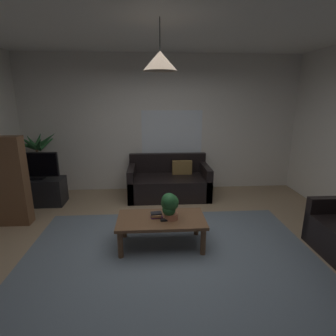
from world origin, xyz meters
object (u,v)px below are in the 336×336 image
Objects in this scene: bookshelf_corner at (2,181)px; potted_palm_corner at (39,165)px; book_on_table_2 at (156,213)px; pendant_lamp at (160,61)px; coffee_table at (161,222)px; couch_under_window at (169,183)px; book_on_table_1 at (156,215)px; tv_stand at (40,191)px; tv at (36,166)px; potted_plant_on_table at (170,205)px; remote_on_table_0 at (167,220)px; book_on_table_0 at (157,217)px.

potted_palm_corner is at bearing 87.76° from bookshelf_corner.
book_on_table_2 is 2.47m from bookshelf_corner.
pendant_lamp is (2.35, -2.01, 1.70)m from potted_palm_corner.
potted_palm_corner is (-2.35, 2.01, 0.30)m from coffee_table.
couch_under_window is at bearing 82.86° from coffee_table.
couch_under_window is 2.86m from bookshelf_corner.
pendant_lamp reaches higher than book_on_table_1.
bookshelf_corner is at bearing -92.24° from potted_palm_corner.
tv is (0.00, -0.02, 0.51)m from tv_stand.
couch_under_window is 1.91m from potted_plant_on_table.
tv reaches higher than remote_on_table_0.
book_on_table_0 is at bearing -99.09° from couch_under_window.
remote_on_table_0 is at bearing -40.85° from potted_palm_corner.
tv_stand is at bearing 145.20° from potted_plant_on_table.
book_on_table_1 is 2.66m from tv.
book_on_table_1 is 0.16m from remote_on_table_0.
coffee_table is at bearing 146.31° from pendant_lamp.
potted_plant_on_table reaches higher than book_on_table_0.
couch_under_window is at bearing 6.55° from tv.
tv is 0.79m from bookshelf_corner.
tv_stand is (-2.44, -0.26, -0.02)m from couch_under_window.
book_on_table_0 is 0.42× the size of potted_plant_on_table.
couch_under_window is at bearing 21.70° from bookshelf_corner.
pendant_lamp is (0.06, -0.03, 1.94)m from book_on_table_0.
book_on_table_2 is 0.18m from remote_on_table_0.
book_on_table_0 is 0.17× the size of tv_stand.
bookshelf_corner is (-2.40, 0.79, 0.37)m from coffee_table.
potted_plant_on_table is 1.75m from pendant_lamp.
potted_palm_corner is 2.41× the size of pendant_lamp.
book_on_table_1 is 0.24× the size of pendant_lamp.
remote_on_table_0 is at bearing -94.89° from couch_under_window.
tv_stand reaches higher than book_on_table_2.
book_on_table_1 is (-0.00, -0.01, 0.02)m from book_on_table_0.
book_on_table_2 reaches higher than book_on_table_1.
coffee_table is 0.87× the size of potted_palm_corner.
book_on_table_2 is 0.16× the size of tv_stand.
tv_stand is (-2.32, 1.61, -0.36)m from potted_plant_on_table.
book_on_table_0 is at bearing -35.37° from tv.
tv is at bearing -73.34° from potted_palm_corner.
potted_palm_corner is (-2.29, 1.99, 0.24)m from book_on_table_0.
coffee_table is 7.27× the size of remote_on_table_0.
remote_on_table_0 is 2.63m from bookshelf_corner.
tv reaches higher than coffee_table.
tv is (-2.15, 1.52, 0.30)m from book_on_table_2.
couch_under_window reaches higher than tv_stand.
pendant_lamp is (0.00, -0.00, 2.01)m from coffee_table.
remote_on_table_0 is 2.82m from tv.
potted_plant_on_table is at bearing -19.38° from coffee_table.
remote_on_table_0 is (-0.16, -1.91, 0.14)m from couch_under_window.
remote_on_table_0 is 3.21m from potted_palm_corner.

